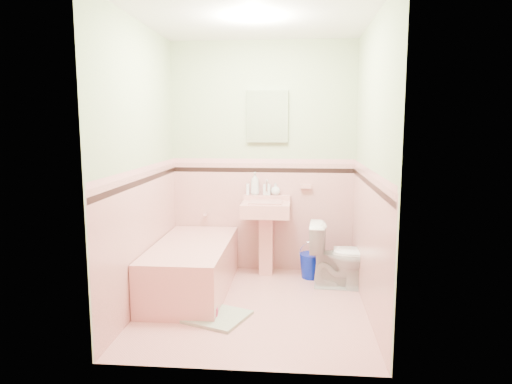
# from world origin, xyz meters

# --- Properties ---
(floor) EXTENTS (2.20, 2.20, 0.00)m
(floor) POSITION_xyz_m (0.00, 0.00, 0.00)
(floor) COLOR #E59D96
(floor) RESTS_ON ground
(ceiling) EXTENTS (2.20, 2.20, 0.00)m
(ceiling) POSITION_xyz_m (0.00, 0.00, 2.50)
(ceiling) COLOR white
(ceiling) RESTS_ON ground
(wall_back) EXTENTS (2.50, 0.00, 2.50)m
(wall_back) POSITION_xyz_m (0.00, 1.10, 1.25)
(wall_back) COLOR beige
(wall_back) RESTS_ON ground
(wall_front) EXTENTS (2.50, 0.00, 2.50)m
(wall_front) POSITION_xyz_m (0.00, -1.10, 1.25)
(wall_front) COLOR beige
(wall_front) RESTS_ON ground
(wall_left) EXTENTS (0.00, 2.50, 2.50)m
(wall_left) POSITION_xyz_m (-1.00, 0.00, 1.25)
(wall_left) COLOR beige
(wall_left) RESTS_ON ground
(wall_right) EXTENTS (0.00, 2.50, 2.50)m
(wall_right) POSITION_xyz_m (1.00, 0.00, 1.25)
(wall_right) COLOR beige
(wall_right) RESTS_ON ground
(wainscot_back) EXTENTS (2.00, 0.00, 2.00)m
(wainscot_back) POSITION_xyz_m (0.00, 1.09, 0.60)
(wainscot_back) COLOR #E8A39B
(wainscot_back) RESTS_ON ground
(wainscot_front) EXTENTS (2.00, 0.00, 2.00)m
(wainscot_front) POSITION_xyz_m (0.00, -1.09, 0.60)
(wainscot_front) COLOR #E8A39B
(wainscot_front) RESTS_ON ground
(wainscot_left) EXTENTS (0.00, 2.20, 2.20)m
(wainscot_left) POSITION_xyz_m (-0.99, 0.00, 0.60)
(wainscot_left) COLOR #E8A39B
(wainscot_left) RESTS_ON ground
(wainscot_right) EXTENTS (0.00, 2.20, 2.20)m
(wainscot_right) POSITION_xyz_m (0.99, 0.00, 0.60)
(wainscot_right) COLOR #E8A39B
(wainscot_right) RESTS_ON ground
(accent_back) EXTENTS (2.00, 0.00, 2.00)m
(accent_back) POSITION_xyz_m (0.00, 1.08, 1.12)
(accent_back) COLOR black
(accent_back) RESTS_ON ground
(accent_front) EXTENTS (2.00, 0.00, 2.00)m
(accent_front) POSITION_xyz_m (0.00, -1.08, 1.12)
(accent_front) COLOR black
(accent_front) RESTS_ON ground
(accent_left) EXTENTS (0.00, 2.20, 2.20)m
(accent_left) POSITION_xyz_m (-0.98, 0.00, 1.12)
(accent_left) COLOR black
(accent_left) RESTS_ON ground
(accent_right) EXTENTS (0.00, 2.20, 2.20)m
(accent_right) POSITION_xyz_m (0.98, 0.00, 1.12)
(accent_right) COLOR black
(accent_right) RESTS_ON ground
(cap_back) EXTENTS (2.00, 0.00, 2.00)m
(cap_back) POSITION_xyz_m (0.00, 1.08, 1.22)
(cap_back) COLOR pink
(cap_back) RESTS_ON ground
(cap_front) EXTENTS (2.00, 0.00, 2.00)m
(cap_front) POSITION_xyz_m (0.00, -1.08, 1.22)
(cap_front) COLOR pink
(cap_front) RESTS_ON ground
(cap_left) EXTENTS (0.00, 2.20, 2.20)m
(cap_left) POSITION_xyz_m (-0.98, 0.00, 1.22)
(cap_left) COLOR pink
(cap_left) RESTS_ON ground
(cap_right) EXTENTS (0.00, 2.20, 2.20)m
(cap_right) POSITION_xyz_m (0.98, 0.00, 1.22)
(cap_right) COLOR pink
(cap_right) RESTS_ON ground
(bathtub) EXTENTS (0.70, 1.50, 0.45)m
(bathtub) POSITION_xyz_m (-0.63, 0.33, 0.23)
(bathtub) COLOR #E0958D
(bathtub) RESTS_ON floor
(tub_faucet) EXTENTS (0.04, 0.12, 0.04)m
(tub_faucet) POSITION_xyz_m (-0.63, 1.05, 0.63)
(tub_faucet) COLOR silver
(tub_faucet) RESTS_ON wall_back
(sink) EXTENTS (0.51, 0.48, 0.80)m
(sink) POSITION_xyz_m (0.05, 0.86, 0.40)
(sink) COLOR #E0958D
(sink) RESTS_ON floor
(sink_faucet) EXTENTS (0.02, 0.02, 0.10)m
(sink_faucet) POSITION_xyz_m (0.05, 1.00, 0.95)
(sink_faucet) COLOR silver
(sink_faucet) RESTS_ON sink
(medicine_cabinet) EXTENTS (0.44, 0.04, 0.55)m
(medicine_cabinet) POSITION_xyz_m (0.05, 1.07, 1.70)
(medicine_cabinet) COLOR white
(medicine_cabinet) RESTS_ON wall_back
(soap_dish) EXTENTS (0.12, 0.07, 0.04)m
(soap_dish) POSITION_xyz_m (0.47, 1.06, 0.95)
(soap_dish) COLOR #E0958D
(soap_dish) RESTS_ON wall_back
(soap_bottle_left) EXTENTS (0.10, 0.10, 0.25)m
(soap_bottle_left) POSITION_xyz_m (-0.08, 1.04, 0.98)
(soap_bottle_left) COLOR #B2B2B2
(soap_bottle_left) RESTS_ON sink
(soap_bottle_mid) EXTENTS (0.08, 0.08, 0.17)m
(soap_bottle_mid) POSITION_xyz_m (0.05, 1.04, 0.94)
(soap_bottle_mid) COLOR #B2B2B2
(soap_bottle_mid) RESTS_ON sink
(soap_bottle_right) EXTENTS (0.12, 0.12, 0.13)m
(soap_bottle_right) POSITION_xyz_m (0.14, 1.04, 0.92)
(soap_bottle_right) COLOR #B2B2B2
(soap_bottle_right) RESTS_ON sink
(tube) EXTENTS (0.04, 0.04, 0.12)m
(tube) POSITION_xyz_m (-0.16, 1.04, 0.91)
(tube) COLOR white
(tube) RESTS_ON sink
(toilet) EXTENTS (0.67, 0.41, 0.65)m
(toilet) POSITION_xyz_m (0.83, 0.57, 0.33)
(toilet) COLOR white
(toilet) RESTS_ON floor
(bucket) EXTENTS (0.30, 0.30, 0.26)m
(bucket) POSITION_xyz_m (0.54, 0.83, 0.13)
(bucket) COLOR #071A9E
(bucket) RESTS_ON floor
(bath_mat) EXTENTS (0.79, 0.67, 0.03)m
(bath_mat) POSITION_xyz_m (-0.38, -0.25, 0.01)
(bath_mat) COLOR #97A489
(bath_mat) RESTS_ON floor
(shoe) EXTENTS (0.17, 0.09, 0.07)m
(shoe) POSITION_xyz_m (-0.36, -0.29, 0.06)
(shoe) COLOR #BF1E59
(shoe) RESTS_ON bath_mat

